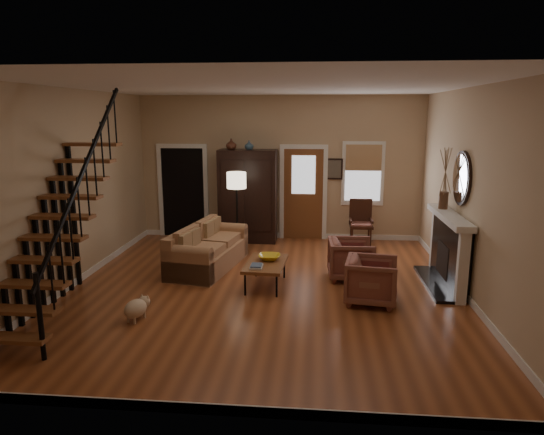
# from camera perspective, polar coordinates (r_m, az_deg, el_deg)

# --- Properties ---
(room) EXTENTS (7.00, 7.33, 3.30)m
(room) POSITION_cam_1_polar(r_m,az_deg,el_deg) (9.59, -2.33, 3.83)
(room) COLOR brown
(room) RESTS_ON ground
(staircase) EXTENTS (0.94, 2.80, 3.20)m
(staircase) POSITION_cam_1_polar(r_m,az_deg,el_deg) (7.42, -24.05, 1.08)
(staircase) COLOR brown
(staircase) RESTS_ON ground
(fireplace) EXTENTS (0.33, 1.95, 2.30)m
(fireplace) POSITION_cam_1_polar(r_m,az_deg,el_deg) (8.73, 20.30, -2.88)
(fireplace) COLOR black
(fireplace) RESTS_ON ground
(armoire) EXTENTS (1.30, 0.60, 2.10)m
(armoire) POSITION_cam_1_polar(r_m,az_deg,el_deg) (11.06, -2.84, 2.55)
(armoire) COLOR black
(armoire) RESTS_ON ground
(vase_a) EXTENTS (0.24, 0.24, 0.25)m
(vase_a) POSITION_cam_1_polar(r_m,az_deg,el_deg) (10.88, -4.82, 8.59)
(vase_a) COLOR #4C2619
(vase_a) RESTS_ON armoire
(vase_b) EXTENTS (0.20, 0.20, 0.21)m
(vase_b) POSITION_cam_1_polar(r_m,az_deg,el_deg) (10.82, -2.71, 8.50)
(vase_b) COLOR #334C60
(vase_b) RESTS_ON armoire
(sofa) EXTENTS (1.25, 2.21, 0.78)m
(sofa) POSITION_cam_1_polar(r_m,az_deg,el_deg) (9.29, -7.49, -3.58)
(sofa) COLOR #A4704A
(sofa) RESTS_ON ground
(coffee_table) EXTENTS (0.71, 1.14, 0.42)m
(coffee_table) POSITION_cam_1_polar(r_m,az_deg,el_deg) (8.30, -0.75, -6.68)
(coffee_table) COLOR brown
(coffee_table) RESTS_ON ground
(bowl) EXTENTS (0.38, 0.38, 0.09)m
(bowl) POSITION_cam_1_polar(r_m,az_deg,el_deg) (8.35, -0.31, -4.69)
(bowl) COLOR gold
(bowl) RESTS_ON coffee_table
(books) EXTENTS (0.20, 0.28, 0.05)m
(books) POSITION_cam_1_polar(r_m,az_deg,el_deg) (7.95, -1.85, -5.73)
(books) COLOR beige
(books) RESTS_ON coffee_table
(armchair_left) EXTENTS (0.89, 0.87, 0.71)m
(armchair_left) POSITION_cam_1_polar(r_m,az_deg,el_deg) (7.71, 11.64, -7.28)
(armchair_left) COLOR maroon
(armchair_left) RESTS_ON ground
(armchair_right) EXTENTS (0.81, 0.79, 0.72)m
(armchair_right) POSITION_cam_1_polar(r_m,az_deg,el_deg) (8.74, 9.28, -4.85)
(armchair_right) COLOR maroon
(armchair_right) RESTS_ON ground
(floor_lamp) EXTENTS (0.50, 0.50, 1.72)m
(floor_lamp) POSITION_cam_1_polar(r_m,az_deg,el_deg) (10.02, -4.14, 0.43)
(floor_lamp) COLOR black
(floor_lamp) RESTS_ON ground
(side_chair) EXTENTS (0.54, 0.54, 1.02)m
(side_chair) POSITION_cam_1_polar(r_m,az_deg,el_deg) (10.91, 10.43, -0.67)
(side_chair) COLOR #3B1E13
(side_chair) RESTS_ON ground
(dog) EXTENTS (0.38, 0.50, 0.32)m
(dog) POSITION_cam_1_polar(r_m,az_deg,el_deg) (7.25, -15.76, -10.43)
(dog) COLOR beige
(dog) RESTS_ON ground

